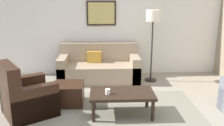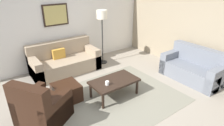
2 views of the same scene
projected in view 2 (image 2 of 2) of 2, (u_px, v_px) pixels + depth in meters
name	position (u px, v px, depth m)	size (l,w,h in m)	color
ground_plane	(110.00, 101.00, 4.31)	(8.00, 8.00, 0.00)	gray
rear_partition	(59.00, 21.00, 5.65)	(6.00, 0.12, 2.80)	silver
stone_feature_panel	(195.00, 23.00, 5.35)	(0.12, 5.20, 2.80)	gray
area_rug	(110.00, 100.00, 4.31)	(3.24, 2.32, 0.01)	gray
couch_main	(64.00, 61.00, 5.62)	(1.93, 0.94, 0.88)	gray
couch_loveseat	(194.00, 69.00, 5.15)	(0.81, 1.58, 0.88)	slate
armchair_leather	(41.00, 110.00, 3.51)	(1.11, 1.11, 0.95)	black
ottoman	(67.00, 92.00, 4.26)	(0.56, 0.56, 0.40)	black
coffee_table	(114.00, 82.00, 4.36)	(1.10, 0.64, 0.41)	black
cup	(107.00, 83.00, 4.13)	(0.09, 0.09, 0.09)	white
lamp_standing	(102.00, 20.00, 5.69)	(0.32, 0.32, 1.71)	black
framed_artwork	(56.00, 15.00, 5.43)	(0.74, 0.04, 0.61)	black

